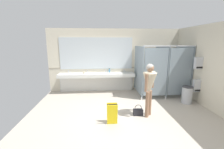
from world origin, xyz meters
name	(u,v)px	position (x,y,z in m)	size (l,w,h in m)	color
ground_plane	(127,117)	(0.00, 0.00, -0.05)	(6.12, 5.80, 0.10)	#B2A899
wall_back	(117,60)	(0.00, 2.66, 1.39)	(6.12, 0.12, 2.77)	beige
wall_side_right	(221,69)	(2.82, 0.00, 1.39)	(0.12, 5.80, 2.77)	beige
wall_back_tile_band	(117,68)	(0.00, 2.59, 1.05)	(6.12, 0.01, 0.06)	#9E937F
vanity_counter	(97,78)	(-0.95, 2.38, 0.63)	(3.29, 0.56, 0.97)	silver
mirror_panel	(96,53)	(-0.95, 2.59, 1.70)	(3.19, 0.02, 1.38)	silver
bathroom_stalls	(163,70)	(1.76, 1.69, 1.08)	(1.98, 1.39, 2.07)	gray
paper_towel_dispenser_upper	(200,63)	(2.69, 0.79, 1.47)	(0.38, 0.13, 0.42)	#B7BABF
paper_towel_dispenser_lower	(198,86)	(2.69, 0.76, 0.66)	(0.35, 0.13, 0.45)	#B7BABF
trash_bin	(187,95)	(2.34, 0.79, 0.31)	(0.37, 0.37, 0.63)	#B7BABF
person_standing	(149,84)	(0.63, -0.07, 0.99)	(0.56, 0.56, 1.58)	#8C664C
handbag	(138,112)	(0.33, -0.02, 0.11)	(0.29, 0.13, 0.34)	black
soap_dispenser	(109,71)	(-0.38, 2.47, 0.94)	(0.07, 0.07, 0.20)	teal
paper_cup	(84,73)	(-1.49, 2.25, 0.91)	(0.07, 0.07, 0.10)	beige
wet_floor_sign	(112,114)	(-0.49, -0.46, 0.30)	(0.28, 0.19, 0.57)	yellow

